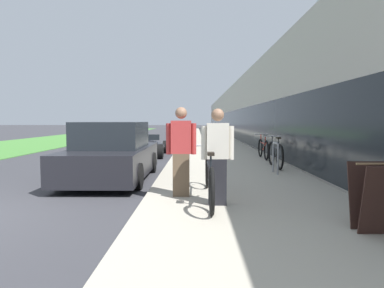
{
  "coord_description": "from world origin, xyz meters",
  "views": [
    {
      "loc": [
        4.12,
        -5.06,
        1.55
      ],
      "look_at": [
        3.91,
        12.94,
        0.31
      ],
      "focal_mm": 32.0,
      "sensor_mm": 36.0,
      "label": 1
    }
  ],
  "objects": [
    {
      "name": "storefront_facade",
      "position": [
        12.14,
        29.0,
        2.26
      ],
      "size": [
        10.01,
        70.0,
        4.53
      ],
      "color": "#BCB7AD",
      "rests_on": "ground"
    },
    {
      "name": "person_bystander",
      "position": [
        3.84,
        1.39,
        0.97
      ],
      "size": [
        0.57,
        0.22,
        1.69
      ],
      "color": "brown",
      "rests_on": "sidewalk_slab"
    },
    {
      "name": "sidewalk_slab",
      "position": [
        5.13,
        21.0,
        0.06
      ],
      "size": [
        3.96,
        70.0,
        0.12
      ],
      "color": "#B2AA99",
      "rests_on": "ground"
    },
    {
      "name": "parked_sedan_curbside",
      "position": [
        1.94,
        3.8,
        0.68
      ],
      "size": [
        1.94,
        4.24,
        1.51
      ],
      "color": "black",
      "rests_on": "ground"
    },
    {
      "name": "bike_rack_hoop",
      "position": [
        6.28,
        4.2,
        0.63
      ],
      "size": [
        0.05,
        0.6,
        0.84
      ],
      "color": "gray",
      "rests_on": "sidewalk_slab"
    },
    {
      "name": "person_rider",
      "position": [
        4.49,
        0.73,
        0.94
      ],
      "size": [
        0.56,
        0.22,
        1.64
      ],
      "color": "black",
      "rests_on": "sidewalk_slab"
    },
    {
      "name": "vintage_roadster_curbside",
      "position": [
        1.84,
        9.88,
        0.39
      ],
      "size": [
        1.88,
        4.11,
        0.92
      ],
      "color": "black",
      "rests_on": "ground"
    },
    {
      "name": "cruiser_bike_middle",
      "position": [
        6.65,
        7.79,
        0.5
      ],
      "size": [
        0.52,
        1.86,
        0.91
      ],
      "color": "black",
      "rests_on": "sidewalk_slab"
    },
    {
      "name": "sandwich_board_sign",
      "position": [
        6.45,
        -0.69,
        0.57
      ],
      "size": [
        0.56,
        0.56,
        0.9
      ],
      "color": "#331E19",
      "rests_on": "sidewalk_slab"
    },
    {
      "name": "cruiser_bike_nearest",
      "position": [
        6.55,
        5.38,
        0.52
      ],
      "size": [
        0.52,
        1.89,
        0.95
      ],
      "color": "black",
      "rests_on": "sidewalk_slab"
    },
    {
      "name": "lawn_strip",
      "position": [
        -6.93,
        25.0,
        0.01
      ],
      "size": [
        6.76,
        70.0,
        0.03
      ],
      "color": "#478438",
      "rests_on": "ground"
    },
    {
      "name": "tandem_bicycle",
      "position": [
        4.36,
        1.11,
        0.51
      ],
      "size": [
        0.52,
        2.9,
        0.93
      ],
      "color": "black",
      "rests_on": "sidewalk_slab"
    }
  ]
}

